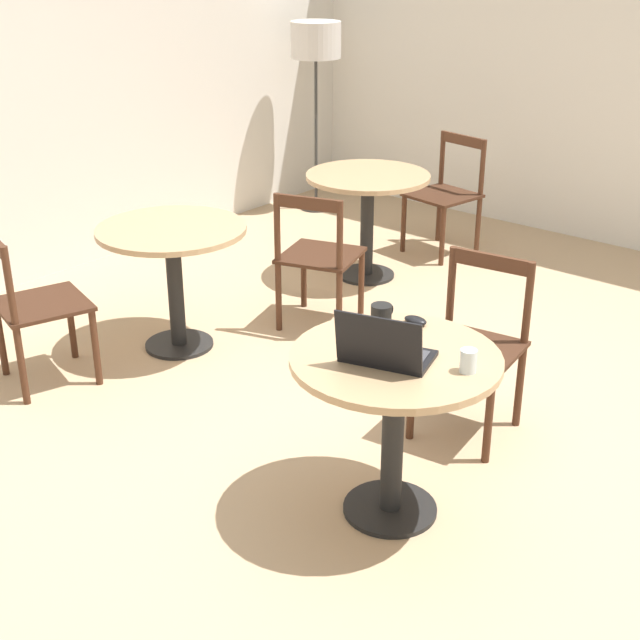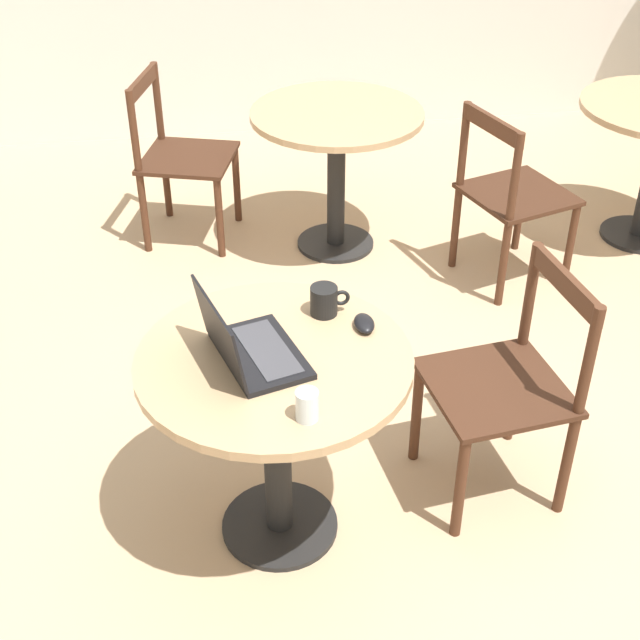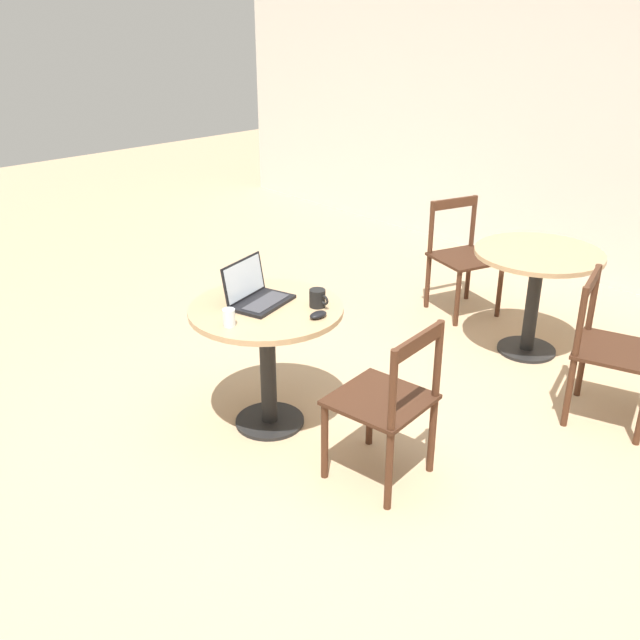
% 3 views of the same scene
% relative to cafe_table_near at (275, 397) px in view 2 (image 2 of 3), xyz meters
% --- Properties ---
extents(ground_plane, '(16.00, 16.00, 0.00)m').
position_rel_cafe_table_near_xyz_m(ground_plane, '(0.50, 0.10, -0.55)').
color(ground_plane, tan).
extents(cafe_table_near, '(0.80, 0.80, 0.70)m').
position_rel_cafe_table_near_xyz_m(cafe_table_near, '(0.00, 0.00, 0.00)').
color(cafe_table_near, black).
rests_on(cafe_table_near, ground_plane).
extents(cafe_table_far, '(0.80, 0.80, 0.70)m').
position_rel_cafe_table_near_xyz_m(cafe_table_far, '(0.49, 1.81, 0.00)').
color(cafe_table_far, black).
rests_on(cafe_table_far, ground_plane).
extents(chair_near_right, '(0.48, 0.48, 0.82)m').
position_rel_cafe_table_near_xyz_m(chair_near_right, '(0.76, 0.10, -0.13)').
color(chair_near_right, '#472819').
rests_on(chair_near_right, ground_plane).
extents(chair_mid_left, '(0.53, 0.53, 0.82)m').
position_rel_cafe_table_near_xyz_m(chair_mid_left, '(1.21, 1.39, -0.13)').
color(chair_mid_left, '#472819').
rests_on(chair_mid_left, ground_plane).
extents(chair_far_left, '(0.53, 0.53, 0.82)m').
position_rel_cafe_table_near_xyz_m(chair_far_left, '(-0.24, 2.03, -0.13)').
color(chair_far_left, '#472819').
rests_on(chair_far_left, ground_plane).
extents(laptop, '(0.32, 0.38, 0.22)m').
position_rel_cafe_table_near_xyz_m(laptop, '(-0.07, -0.00, 0.19)').
color(laptop, black).
rests_on(laptop, cafe_table_near).
extents(mouse, '(0.06, 0.10, 0.03)m').
position_rel_cafe_table_near_xyz_m(mouse, '(0.28, 0.10, 0.16)').
color(mouse, black).
rests_on(mouse, cafe_table_near).
extents(mug, '(0.12, 0.08, 0.09)m').
position_rel_cafe_table_near_xyz_m(mug, '(0.18, 0.20, 0.19)').
color(mug, black).
rests_on(mug, cafe_table_near).
extents(drinking_glass, '(0.06, 0.06, 0.09)m').
position_rel_cafe_table_near_xyz_m(drinking_glass, '(0.06, -0.27, 0.19)').
color(drinking_glass, silver).
rests_on(drinking_glass, cafe_table_near).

